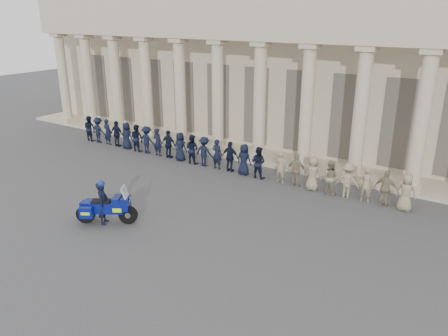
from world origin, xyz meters
TOP-DOWN VIEW (x-y plane):
  - ground at (0.00, 0.00)m, footprint 90.00×90.00m
  - building at (-0.00, 14.74)m, footprint 40.00×12.50m
  - officer_rank at (-3.04, 5.91)m, footprint 19.56×0.60m
  - motorcycle at (-2.63, -1.49)m, footprint 2.11×1.57m
  - rider at (-2.74, -1.56)m, footprint 0.66×0.73m

SIDE VIEW (x-z plane):
  - ground at x=0.00m, z-range 0.00..0.00m
  - motorcycle at x=-2.63m, z-range -0.10..1.41m
  - officer_rank at x=-3.04m, z-range 0.00..1.57m
  - rider at x=-2.74m, z-range -0.01..1.76m
  - building at x=0.00m, z-range 0.02..9.02m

